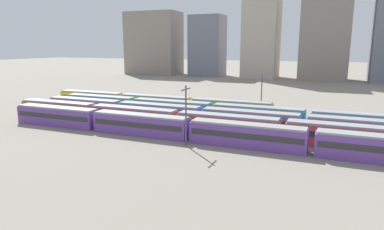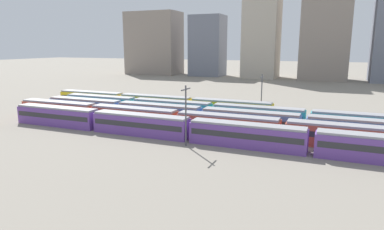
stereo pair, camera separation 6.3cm
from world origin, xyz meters
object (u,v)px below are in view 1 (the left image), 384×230
train_track_1 (227,125)px  train_track_3 (258,115)px  catenary_pole_0 (186,113)px  train_track_0 (311,142)px  train_track_4 (155,103)px  catenary_pole_1 (262,93)px  train_track_2 (202,117)px

train_track_1 → train_track_3: size_ratio=1.00×
catenary_pole_0 → train_track_1: bearing=62.7°
train_track_0 → train_track_4: size_ratio=2.02×
train_track_0 → catenary_pole_0: bearing=-170.8°
train_track_0 → catenary_pole_1: bearing=116.9°
train_track_3 → train_track_4: bearing=168.6°
train_track_3 → catenary_pole_1: bearing=96.9°
catenary_pole_0 → train_track_3: bearing=68.5°
train_track_3 → train_track_4: (-25.83, 5.20, -0.00)m
train_track_4 → catenary_pole_0: 30.32m
train_track_2 → catenary_pole_0: bearing=-79.5°
train_track_1 → catenary_pole_0: (-4.21, -8.17, 3.40)m
train_track_3 → train_track_4: same height
train_track_1 → catenary_pole_1: (2.12, 18.48, 3.32)m
train_track_3 → train_track_2: bearing=-152.0°
train_track_1 → train_track_4: bearing=145.5°
train_track_1 → train_track_4: 27.56m
train_track_0 → train_track_2: same height
train_track_4 → train_track_1: bearing=-34.5°
train_track_0 → train_track_3: (-11.05, 15.60, 0.00)m
train_track_1 → catenary_pole_1: catenary_pole_1 is taller
train_track_2 → catenary_pole_1: bearing=56.4°
train_track_0 → train_track_4: same height
train_track_0 → catenary_pole_0: (-18.37, -2.97, 3.40)m
train_track_2 → train_track_0: bearing=-26.5°
train_track_3 → catenary_pole_0: catenary_pole_0 is taller
train_track_3 → catenary_pole_1: size_ratio=9.98×
train_track_2 → catenary_pole_0: size_ratio=7.85×
catenary_pole_0 → catenary_pole_1: (6.34, 26.66, -0.07)m
train_track_0 → catenary_pole_0: catenary_pole_0 is taller
train_track_2 → train_track_3: bearing=28.0°
train_track_4 → catenary_pole_1: bearing=6.6°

